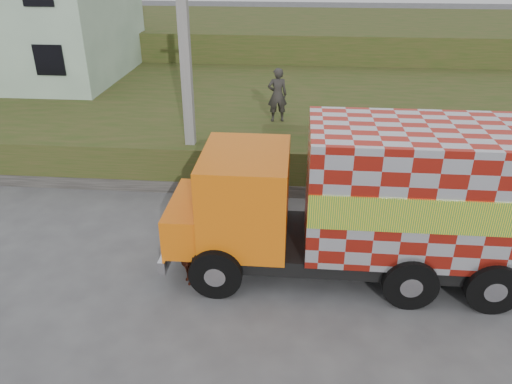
# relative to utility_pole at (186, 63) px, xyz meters

# --- Properties ---
(ground) EXTENTS (120.00, 120.00, 0.00)m
(ground) POSITION_rel_utility_pole_xyz_m (1.00, -4.60, -4.08)
(ground) COLOR #474749
(ground) RESTS_ON ground
(embankment) EXTENTS (40.00, 12.00, 1.50)m
(embankment) POSITION_rel_utility_pole_xyz_m (1.00, 5.40, -3.33)
(embankment) COLOR #2C4416
(embankment) RESTS_ON ground
(embankment_far) EXTENTS (40.00, 12.00, 3.00)m
(embankment_far) POSITION_rel_utility_pole_xyz_m (1.00, 17.40, -2.58)
(embankment_far) COLOR #2C4416
(embankment_far) RESTS_ON ground
(retaining_strip) EXTENTS (16.00, 0.50, 0.40)m
(retaining_strip) POSITION_rel_utility_pole_xyz_m (-1.00, -0.40, -3.88)
(retaining_strip) COLOR #595651
(retaining_strip) RESTS_ON ground
(building) EXTENTS (10.00, 8.00, 6.00)m
(building) POSITION_rel_utility_pole_xyz_m (-10.00, 8.40, 0.42)
(building) COLOR #B6D6B9
(building) RESTS_ON embankment
(utility_pole) EXTENTS (1.20, 0.30, 8.00)m
(utility_pole) POSITION_rel_utility_pole_xyz_m (0.00, 0.00, 0.00)
(utility_pole) COLOR gray
(utility_pole) RESTS_ON ground
(cargo_truck) EXTENTS (8.44, 2.93, 3.76)m
(cargo_truck) POSITION_rel_utility_pole_xyz_m (5.09, -4.35, -2.14)
(cargo_truck) COLOR black
(cargo_truck) RESTS_ON ground
(cow) EXTENTS (0.98, 1.48, 1.14)m
(cow) POSITION_rel_utility_pole_xyz_m (0.95, -4.89, -3.50)
(cow) COLOR #381A0E
(cow) RESTS_ON ground
(pedestrian) EXTENTS (0.77, 0.58, 1.92)m
(pedestrian) POSITION_rel_utility_pole_xyz_m (2.65, 2.47, -1.62)
(pedestrian) COLOR #2A2826
(pedestrian) RESTS_ON embankment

